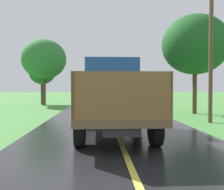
{
  "coord_description": "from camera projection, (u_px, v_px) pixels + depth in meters",
  "views": [
    {
      "loc": [
        -0.67,
        1.55,
        1.71
      ],
      "look_at": [
        -0.08,
        12.2,
        1.4
      ],
      "focal_mm": 40.13,
      "sensor_mm": 36.0,
      "label": 1
    }
  ],
  "objects": [
    {
      "name": "banana_truck_far",
      "position": [
        102.0,
        91.0,
        18.67
      ],
      "size": [
        2.38,
        5.81,
        2.8
      ],
      "color": "#2D2D30",
      "rests_on": "road_surface"
    },
    {
      "name": "roadside_tree_far_left",
      "position": [
        195.0,
        45.0,
        16.36
      ],
      "size": [
        4.33,
        4.33,
        6.48
      ],
      "color": "#4C3823",
      "rests_on": "ground"
    },
    {
      "name": "utility_pole_roadside",
      "position": [
        211.0,
        42.0,
        12.15
      ],
      "size": [
        2.1,
        0.2,
        7.26
      ],
      "color": "brown",
      "rests_on": "ground"
    },
    {
      "name": "banana_truck_near",
      "position": [
        113.0,
        94.0,
        9.35
      ],
      "size": [
        2.38,
        5.82,
        2.8
      ],
      "color": "#2D2D30",
      "rests_on": "road_surface"
    },
    {
      "name": "roadside_tree_mid_right",
      "position": [
        42.0,
        73.0,
        25.32
      ],
      "size": [
        2.56,
        2.56,
        4.36
      ],
      "color": "#4C3823",
      "rests_on": "ground"
    },
    {
      "name": "roadside_tree_near_left",
      "position": [
        44.0,
        59.0,
        24.0
      ],
      "size": [
        4.24,
        4.24,
        6.37
      ],
      "color": "#4C3823",
      "rests_on": "ground"
    }
  ]
}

